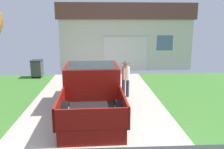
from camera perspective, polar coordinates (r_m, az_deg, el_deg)
pickup_truck at (r=8.97m, az=-4.84°, el=-3.28°), size 2.21×5.33×1.59m
person_with_hat at (r=9.90m, az=3.34°, el=-0.47°), size 0.39×0.45×1.62m
handbag at (r=9.89m, az=2.24°, el=-5.31°), size 0.31×0.21×0.42m
house_with_garage at (r=18.32m, az=2.65°, el=9.51°), size 9.22×5.50×4.44m
wheeled_trash_bin at (r=14.51m, az=-17.71°, el=1.53°), size 0.60×0.72×1.04m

